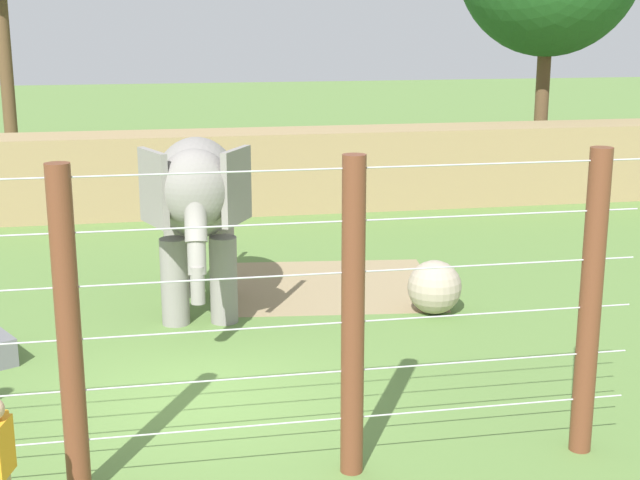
{
  "coord_description": "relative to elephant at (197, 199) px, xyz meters",
  "views": [
    {
      "loc": [
        -0.63,
        -11.88,
        5.2
      ],
      "look_at": [
        2.24,
        3.1,
        1.4
      ],
      "focal_mm": 51.04,
      "sensor_mm": 36.0,
      "label": 1
    }
  ],
  "objects": [
    {
      "name": "embankment_wall",
      "position": [
        -0.17,
        8.68,
        -1.03
      ],
      "size": [
        36.0,
        1.8,
        2.15
      ],
      "primitive_type": "cube",
      "color": "#997F56",
      "rests_on": "ground"
    },
    {
      "name": "enrichment_ball",
      "position": [
        4.11,
        -0.7,
        -1.62
      ],
      "size": [
        0.96,
        0.96,
        0.96
      ],
      "primitive_type": "sphere",
      "color": "tan",
      "rests_on": "ground"
    },
    {
      "name": "elephant",
      "position": [
        0.0,
        0.0,
        0.0
      ],
      "size": [
        1.83,
        4.29,
        3.18
      ],
      "color": "gray",
      "rests_on": "ground"
    },
    {
      "name": "cable_fence",
      "position": [
        -0.17,
        -6.08,
        -0.23
      ],
      "size": [
        9.85,
        0.26,
        3.74
      ],
      "color": "brown",
      "rests_on": "ground"
    },
    {
      "name": "ground_plane",
      "position": [
        -0.17,
        -3.63,
        -2.1
      ],
      "size": [
        120.0,
        120.0,
        0.0
      ],
      "primitive_type": "plane",
      "color": "#5B7F3D"
    },
    {
      "name": "dirt_patch",
      "position": [
        2.51,
        1.31,
        -2.1
      ],
      "size": [
        4.68,
        4.12,
        0.01
      ],
      "primitive_type": "cube",
      "rotation": [
        0.0,
        0.0,
        -0.12
      ],
      "color": "#937F5B",
      "rests_on": "ground"
    }
  ]
}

